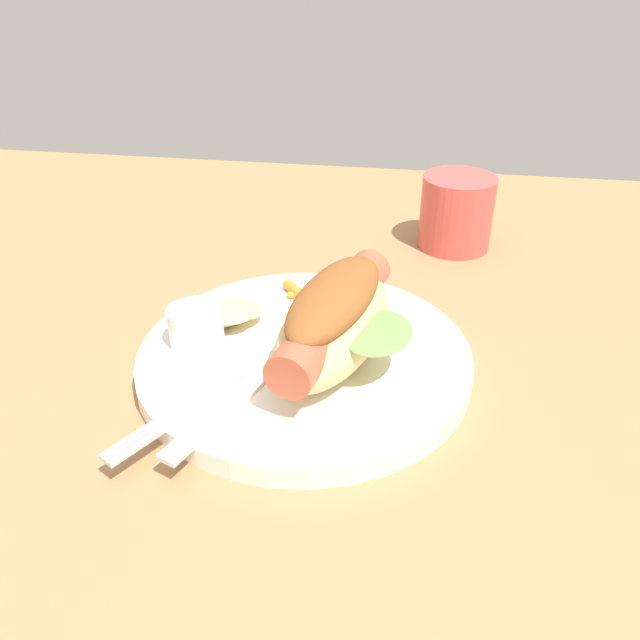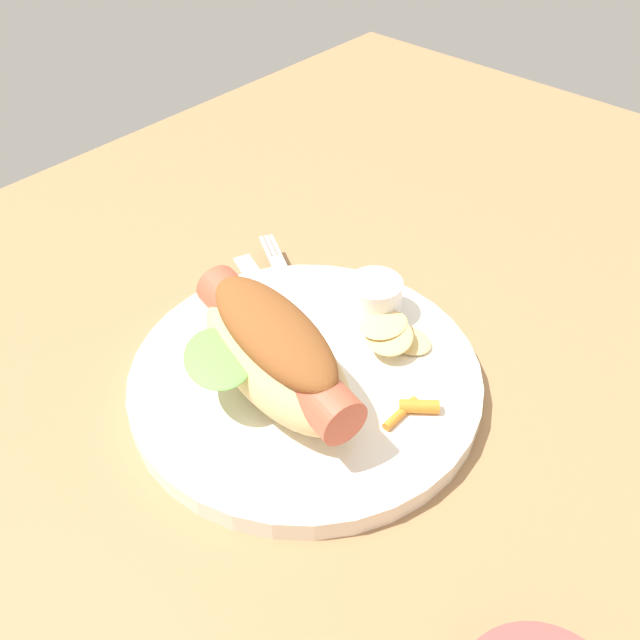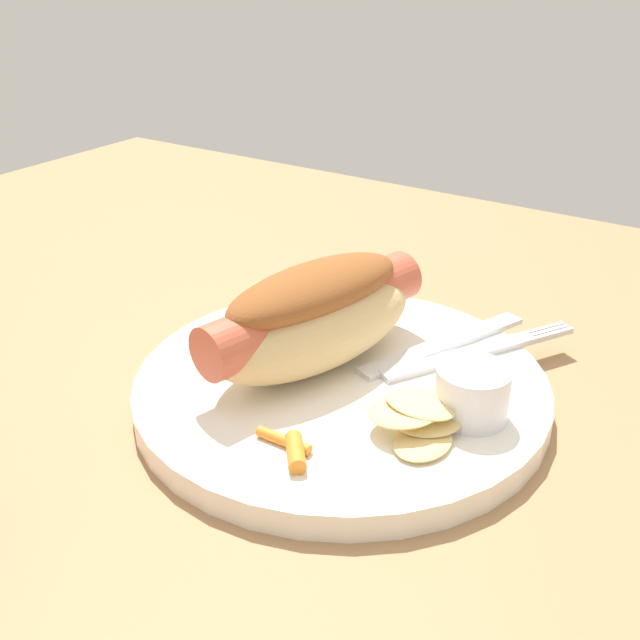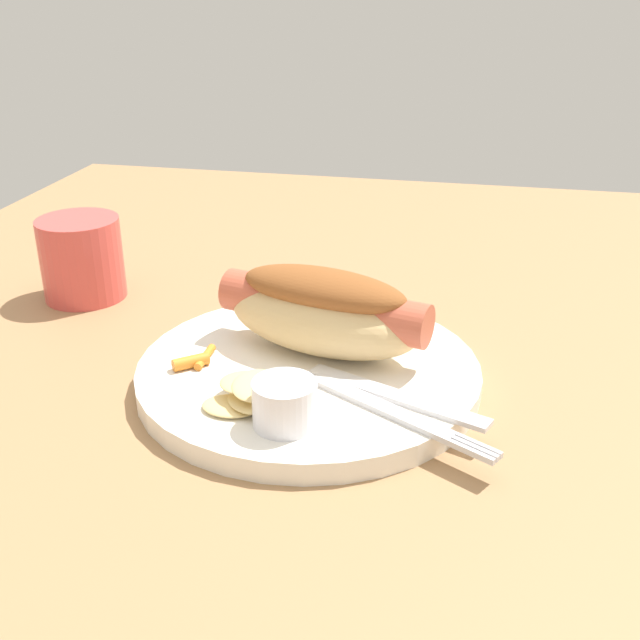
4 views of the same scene
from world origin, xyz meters
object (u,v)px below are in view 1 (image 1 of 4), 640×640
Objects in this scene: fork at (201,399)px; drinking_cup at (456,212)px; hot_dog at (335,319)px; knife at (234,400)px; plate at (302,358)px; chips_pile at (230,313)px; carrot_garnish at (299,292)px; sauce_ramekin at (196,327)px.

drinking_cup reaches higher than fork.
hot_dog is 1.25× the size of fork.
drinking_cup reaches higher than knife.
chips_pile is at bearing -24.41° from plate.
knife is (3.46, 6.89, 0.98)cm from plate.
plate is 4.11× the size of chips_pile.
knife is (-2.19, -0.19, -0.02)cm from fork.
carrot_garnish is at bearing -132.01° from chips_pile.
knife is at bearing 63.61° from drinking_cup.
knife is at bearing 106.59° from chips_pile.
carrot_garnish is (-6.35, -8.38, -1.11)cm from sauce_ramekin.
sauce_ramekin reaches higher than carrot_garnish.
hot_dog is at bearing 165.85° from plate.
drinking_cup is (-18.24, -21.10, 1.19)cm from chips_pile.
sauce_ramekin is 3.71cm from chips_pile.
drinking_cup reaches higher than carrot_garnish.
sauce_ramekin is 7.29cm from fork.
drinking_cup is (-9.30, -24.63, -1.20)cm from hot_dog.
fork is 2.20cm from knife.
hot_dog is at bearing 157.89° from knife.
chips_pile reaches higher than knife.
hot_dog is 9.24cm from knife.
hot_dog is at bearing 158.23° from fork.
knife is at bearing -30.22° from hot_dog.
drinking_cup is at bearing -116.31° from plate.
fork is (8.21, 6.44, -3.16)cm from hot_dog.
carrot_garnish is at bearing -127.16° from sauce_ramekin.
knife is at bearing 83.44° from carrot_garnish.
chips_pile is (-1.72, -3.24, -0.55)cm from sauce_ramekin.
sauce_ramekin is at bearing -122.84° from knife.
hot_dog is 4.00× the size of sauce_ramekin.
carrot_garnish is (4.30, -8.68, -2.95)cm from hot_dog.
drinking_cup is (-17.52, -31.07, 1.96)cm from fork.
drinking_cup is at bearing -129.36° from sauce_ramekin.
sauce_ramekin is 0.68× the size of chips_pile.
fork is 0.98× the size of knife.
drinking_cup is (-19.96, -24.33, 0.64)cm from sauce_ramekin.
sauce_ramekin is 10.57cm from carrot_garnish.
fork reaches higher than plate.
hot_dog is 9.90cm from chips_pile.
chips_pile reaches higher than fork.
fork is at bearing 94.13° from chips_pile.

